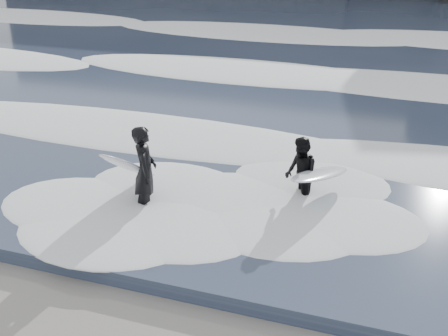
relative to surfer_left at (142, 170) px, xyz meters
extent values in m
cube|color=#313C53|center=(2.65, 23.43, -0.84)|extent=(90.00, 52.00, 0.30)
ellipsoid|color=white|center=(2.65, 3.43, -0.59)|extent=(60.00, 3.20, 0.20)
ellipsoid|color=white|center=(2.65, 10.43, -0.57)|extent=(60.00, 4.00, 0.24)
ellipsoid|color=white|center=(2.65, 19.43, -0.54)|extent=(60.00, 4.80, 0.30)
imported|color=black|center=(0.08, -0.01, -0.01)|extent=(0.72, 0.85, 1.97)
ellipsoid|color=white|center=(-0.32, 0.04, 0.03)|extent=(0.68, 2.01, 1.39)
imported|color=black|center=(3.07, 1.31, -0.19)|extent=(0.92, 0.98, 1.60)
ellipsoid|color=silver|center=(3.49, 1.31, -0.13)|extent=(1.31, 2.22, 0.54)
camera|label=1|loc=(5.02, -9.45, 4.80)|focal=45.00mm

